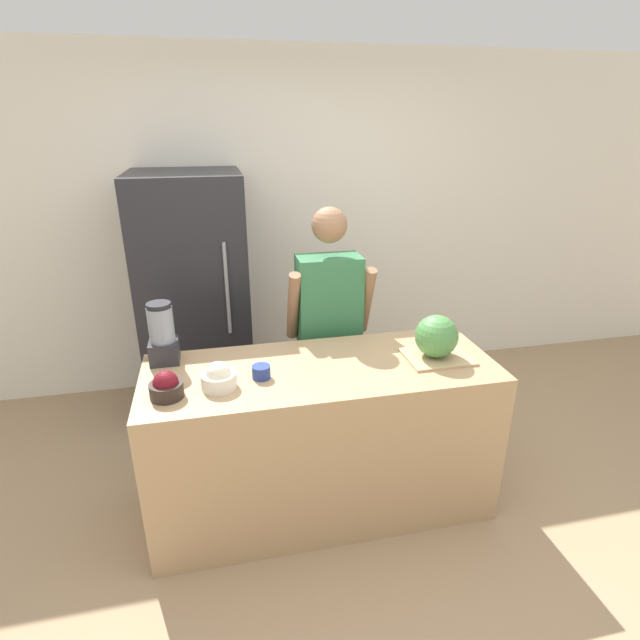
{
  "coord_description": "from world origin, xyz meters",
  "views": [
    {
      "loc": [
        -0.51,
        -1.92,
        2.09
      ],
      "look_at": [
        0.0,
        0.39,
        1.14
      ],
      "focal_mm": 28.0,
      "sensor_mm": 36.0,
      "label": 1
    }
  ],
  "objects_px": {
    "bowl_cherries": "(166,387)",
    "bowl_cream": "(219,377)",
    "watermelon": "(437,336)",
    "blender": "(162,335)",
    "bowl_small_blue": "(261,372)",
    "refrigerator": "(195,298)",
    "person": "(329,333)"
  },
  "relations": [
    {
      "from": "bowl_cherries",
      "to": "blender",
      "type": "bearing_deg",
      "value": 94.78
    },
    {
      "from": "bowl_cream",
      "to": "bowl_small_blue",
      "type": "distance_m",
      "value": 0.22
    },
    {
      "from": "bowl_cream",
      "to": "blender",
      "type": "relative_size",
      "value": 0.51
    },
    {
      "from": "refrigerator",
      "to": "watermelon",
      "type": "height_order",
      "value": "refrigerator"
    },
    {
      "from": "watermelon",
      "to": "bowl_cream",
      "type": "relative_size",
      "value": 1.35
    },
    {
      "from": "bowl_cream",
      "to": "blender",
      "type": "bearing_deg",
      "value": 128.35
    },
    {
      "from": "person",
      "to": "watermelon",
      "type": "height_order",
      "value": "person"
    },
    {
      "from": "refrigerator",
      "to": "bowl_cream",
      "type": "relative_size",
      "value": 10.41
    },
    {
      "from": "bowl_cherries",
      "to": "watermelon",
      "type": "bearing_deg",
      "value": 4.58
    },
    {
      "from": "watermelon",
      "to": "bowl_cherries",
      "type": "xyz_separation_m",
      "value": [
        -1.39,
        -0.11,
        -0.07
      ]
    },
    {
      "from": "refrigerator",
      "to": "blender",
      "type": "bearing_deg",
      "value": -97.86
    },
    {
      "from": "refrigerator",
      "to": "bowl_small_blue",
      "type": "height_order",
      "value": "refrigerator"
    },
    {
      "from": "bowl_small_blue",
      "to": "refrigerator",
      "type": "bearing_deg",
      "value": 104.47
    },
    {
      "from": "bowl_cream",
      "to": "bowl_small_blue",
      "type": "xyz_separation_m",
      "value": [
        0.21,
        0.05,
        -0.02
      ]
    },
    {
      "from": "bowl_cherries",
      "to": "bowl_cream",
      "type": "relative_size",
      "value": 0.92
    },
    {
      "from": "refrigerator",
      "to": "bowl_cream",
      "type": "xyz_separation_m",
      "value": [
        0.13,
        -1.37,
        0.06
      ]
    },
    {
      "from": "refrigerator",
      "to": "blender",
      "type": "xyz_separation_m",
      "value": [
        -0.14,
        -1.02,
        0.16
      ]
    },
    {
      "from": "bowl_cherries",
      "to": "bowl_small_blue",
      "type": "relative_size",
      "value": 1.7
    },
    {
      "from": "refrigerator",
      "to": "person",
      "type": "bearing_deg",
      "value": -41.05
    },
    {
      "from": "bowl_cherries",
      "to": "bowl_cream",
      "type": "bearing_deg",
      "value": 9.34
    },
    {
      "from": "bowl_small_blue",
      "to": "watermelon",
      "type": "bearing_deg",
      "value": 1.28
    },
    {
      "from": "watermelon",
      "to": "blender",
      "type": "bearing_deg",
      "value": 169.19
    },
    {
      "from": "bowl_cream",
      "to": "bowl_small_blue",
      "type": "bearing_deg",
      "value": 13.73
    },
    {
      "from": "refrigerator",
      "to": "bowl_small_blue",
      "type": "relative_size",
      "value": 19.27
    },
    {
      "from": "bowl_cherries",
      "to": "bowl_small_blue",
      "type": "height_order",
      "value": "bowl_cherries"
    },
    {
      "from": "watermelon",
      "to": "bowl_cherries",
      "type": "bearing_deg",
      "value": -175.42
    },
    {
      "from": "bowl_cherries",
      "to": "bowl_cream",
      "type": "xyz_separation_m",
      "value": [
        0.24,
        0.04,
        -0.0
      ]
    },
    {
      "from": "bowl_cream",
      "to": "blender",
      "type": "height_order",
      "value": "blender"
    },
    {
      "from": "refrigerator",
      "to": "watermelon",
      "type": "distance_m",
      "value": 1.83
    },
    {
      "from": "refrigerator",
      "to": "bowl_cherries",
      "type": "xyz_separation_m",
      "value": [
        -0.11,
        -1.41,
        0.06
      ]
    },
    {
      "from": "watermelon",
      "to": "bowl_small_blue",
      "type": "relative_size",
      "value": 2.5
    },
    {
      "from": "watermelon",
      "to": "blender",
      "type": "distance_m",
      "value": 1.45
    }
  ]
}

